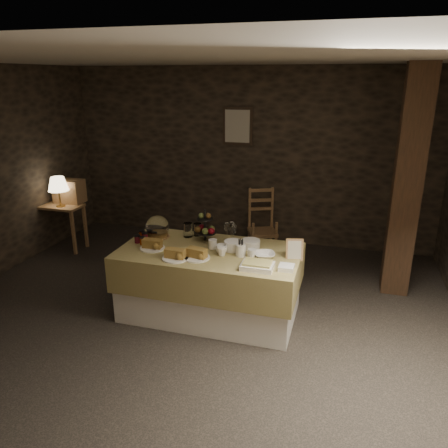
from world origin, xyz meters
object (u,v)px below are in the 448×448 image
(fruit_stand, at_px, (205,229))
(buffet_table, at_px, (210,278))
(console_table, at_px, (61,214))
(table_lamp, at_px, (58,184))
(wine_rack, at_px, (69,191))
(chair, at_px, (264,221))
(timber_column, at_px, (407,185))

(fruit_stand, bearing_deg, buffet_table, -62.90)
(console_table, bearing_deg, table_lamp, -45.00)
(buffet_table, xyz_separation_m, wine_rack, (-2.62, 1.36, 0.42))
(buffet_table, bearing_deg, wine_rack, 152.55)
(buffet_table, height_order, wine_rack, wine_rack)
(buffet_table, xyz_separation_m, chair, (0.14, 2.18, -0.04))
(console_table, height_order, chair, chair)
(table_lamp, distance_m, fruit_stand, 2.65)
(table_lamp, height_order, timber_column, timber_column)
(console_table, xyz_separation_m, chair, (2.81, 0.99, -0.16))
(buffet_table, height_order, fruit_stand, fruit_stand)
(timber_column, distance_m, fruit_stand, 2.31)
(buffet_table, distance_m, timber_column, 2.43)
(table_lamp, bearing_deg, console_table, 135.00)
(wine_rack, bearing_deg, buffet_table, -27.45)
(buffet_table, height_order, chair, chair)
(wine_rack, height_order, timber_column, timber_column)
(console_table, height_order, timber_column, timber_column)
(wine_rack, xyz_separation_m, timber_column, (4.57, -0.20, 0.46))
(buffet_table, bearing_deg, timber_column, 30.76)
(chair, height_order, fruit_stand, fruit_stand)
(console_table, xyz_separation_m, timber_column, (4.62, -0.02, 0.76))
(table_lamp, bearing_deg, wine_rack, 90.00)
(console_table, distance_m, chair, 2.99)
(chair, bearing_deg, fruit_stand, -121.20)
(timber_column, relative_size, fruit_stand, 7.39)
(buffet_table, xyz_separation_m, console_table, (-2.67, 1.18, 0.12))
(timber_column, bearing_deg, wine_rack, 177.45)
(wine_rack, height_order, fruit_stand, fruit_stand)
(buffet_table, relative_size, wine_rack, 4.45)
(wine_rack, bearing_deg, fruit_stand, -23.95)
(console_table, relative_size, timber_column, 0.26)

